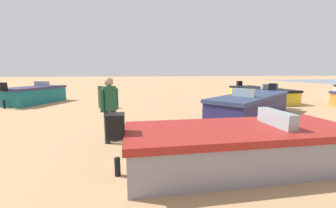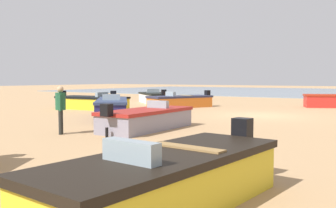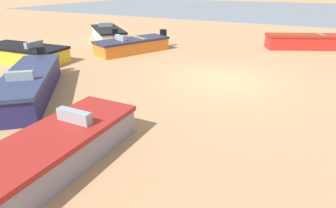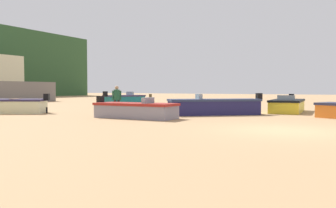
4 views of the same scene
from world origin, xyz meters
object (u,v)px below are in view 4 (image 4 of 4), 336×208
object	(u,v)px
boat_yellow_9	(287,106)
beach_walker_foreground	(117,97)
boat_navy_2	(214,107)
boat_cream_7	(7,106)
boat_teal_10	(124,100)
mooring_post_near_water	(150,101)
boat_grey_6	(136,110)

from	to	relation	value
boat_yellow_9	beach_walker_foreground	size ratio (longest dim) A/B	2.98
boat_navy_2	beach_walker_foreground	world-z (taller)	beach_walker_foreground
boat_cream_7	boat_teal_10	world-z (taller)	boat_teal_10
boat_navy_2	boat_cream_7	size ratio (longest dim) A/B	1.04
boat_yellow_9	boat_teal_10	xyz separation A→B (m)	(0.88, 13.18, 0.08)
boat_teal_10	mooring_post_near_water	world-z (taller)	boat_teal_10
boat_cream_7	boat_teal_10	bearing A→B (deg)	-36.82
boat_grey_6	boat_yellow_9	distance (m)	10.09
boat_cream_7	beach_walker_foreground	size ratio (longest dim) A/B	2.85
boat_navy_2	boat_grey_6	xyz separation A→B (m)	(-3.93, 2.58, -0.06)
boat_grey_6	beach_walker_foreground	bearing A→B (deg)	-125.72
boat_navy_2	boat_teal_10	world-z (taller)	boat_teal_10
boat_yellow_9	boat_teal_10	size ratio (longest dim) A/B	1.32
boat_yellow_9	boat_teal_10	world-z (taller)	boat_teal_10
boat_grey_6	boat_cream_7	xyz separation A→B (m)	(-0.93, 8.56, 0.05)
boat_grey_6	boat_teal_10	size ratio (longest dim) A/B	1.21
boat_grey_6	boat_yellow_9	size ratio (longest dim) A/B	0.92
boat_grey_6	boat_teal_10	distance (m)	11.84
boat_grey_6	boat_teal_10	bearing A→B (deg)	-141.57
boat_cream_7	boat_yellow_9	distance (m)	17.00
boat_navy_2	boat_grey_6	distance (m)	4.70
boat_teal_10	beach_walker_foreground	world-z (taller)	beach_walker_foreground
beach_walker_foreground	mooring_post_near_water	bearing A→B (deg)	55.90
boat_navy_2	boat_cream_7	xyz separation A→B (m)	(-4.86, 11.13, -0.02)
mooring_post_near_water	beach_walker_foreground	world-z (taller)	beach_walker_foreground
boat_cream_7	beach_walker_foreground	bearing A→B (deg)	-96.75
boat_cream_7	mooring_post_near_water	bearing A→B (deg)	-62.51
boat_teal_10	beach_walker_foreground	size ratio (longest dim) A/B	2.26
boat_yellow_9	mooring_post_near_water	size ratio (longest dim) A/B	4.53
boat_cream_7	mooring_post_near_water	distance (m)	9.44
boat_cream_7	mooring_post_near_water	xyz separation A→B (m)	(8.01, -4.98, 0.10)
boat_teal_10	beach_walker_foreground	bearing A→B (deg)	-34.56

